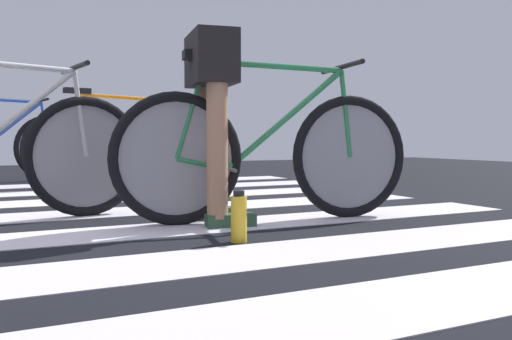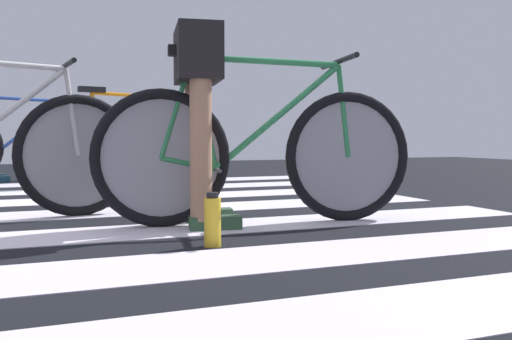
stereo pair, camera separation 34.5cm
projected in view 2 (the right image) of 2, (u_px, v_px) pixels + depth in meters
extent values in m
cube|color=black|center=(48.00, 221.00, 3.10)|extent=(18.00, 14.00, 0.02)
cube|color=silver|center=(95.00, 273.00, 1.88)|extent=(5.20, 0.44, 0.00)
cube|color=silver|center=(60.00, 237.00, 2.55)|extent=(5.20, 0.44, 0.00)
cube|color=silver|center=(49.00, 215.00, 3.26)|extent=(5.20, 0.44, 0.00)
cube|color=silver|center=(54.00, 201.00, 3.95)|extent=(5.20, 0.44, 0.00)
cube|color=silver|center=(56.00, 191.00, 4.67)|extent=(5.20, 0.44, 0.00)
cube|color=silver|center=(63.00, 184.00, 5.41)|extent=(5.20, 0.44, 0.00)
torus|color=black|center=(162.00, 158.00, 2.81)|extent=(0.72, 0.17, 0.72)
torus|color=black|center=(348.00, 157.00, 3.03)|extent=(0.72, 0.17, 0.72)
cylinder|color=gray|center=(162.00, 158.00, 2.81)|extent=(0.60, 0.10, 0.61)
cylinder|color=gray|center=(348.00, 157.00, 3.03)|extent=(0.60, 0.10, 0.61)
cylinder|color=#2C804C|center=(267.00, 61.00, 2.90)|extent=(0.80, 0.16, 0.05)
cylinder|color=#2C804C|center=(278.00, 116.00, 2.93)|extent=(0.70, 0.14, 0.59)
cylinder|color=#2C804C|center=(204.00, 114.00, 2.85)|extent=(0.16, 0.06, 0.59)
cylinder|color=#2C804C|center=(189.00, 164.00, 2.84)|extent=(0.29, 0.07, 0.09)
cylinder|color=#2C804C|center=(177.00, 108.00, 2.81)|extent=(0.19, 0.05, 0.53)
cylinder|color=#2C804C|center=(344.00, 111.00, 3.00)|extent=(0.09, 0.04, 0.50)
cube|color=black|center=(192.00, 51.00, 2.81)|extent=(0.25, 0.13, 0.05)
cylinder|color=black|center=(339.00, 62.00, 2.98)|extent=(0.11, 0.52, 0.03)
cylinder|color=#4C4C51|center=(216.00, 169.00, 2.88)|extent=(0.07, 0.34, 0.02)
cylinder|color=#A87A5B|center=(196.00, 127.00, 2.98)|extent=(0.11, 0.11, 0.94)
cylinder|color=#A87A5B|center=(201.00, 126.00, 2.71)|extent=(0.11, 0.11, 0.94)
cube|color=black|center=(198.00, 55.00, 2.82)|extent=(0.28, 0.44, 0.28)
cube|color=#2C4B32|center=(209.00, 215.00, 3.02)|extent=(0.27, 0.14, 0.07)
cube|color=#2C4B32|center=(216.00, 223.00, 2.75)|extent=(0.27, 0.14, 0.07)
torus|color=black|center=(78.00, 156.00, 3.21)|extent=(0.72, 0.15, 0.72)
cylinder|color=gray|center=(78.00, 156.00, 3.21)|extent=(0.60, 0.09, 0.61)
cylinder|color=#BBBDBD|center=(2.00, 117.00, 3.00)|extent=(0.70, 0.13, 0.59)
cylinder|color=#BBBDBD|center=(72.00, 113.00, 3.18)|extent=(0.09, 0.04, 0.50)
cylinder|color=black|center=(66.00, 66.00, 3.15)|extent=(0.10, 0.52, 0.03)
torus|color=black|center=(75.00, 149.00, 5.03)|extent=(0.72, 0.18, 0.72)
torus|color=black|center=(179.00, 148.00, 5.55)|extent=(0.72, 0.18, 0.72)
cylinder|color=gray|center=(75.00, 149.00, 5.03)|extent=(0.60, 0.11, 0.61)
cylinder|color=gray|center=(179.00, 148.00, 5.55)|extent=(0.60, 0.11, 0.61)
cylinder|color=orange|center=(134.00, 95.00, 5.29)|extent=(0.80, 0.17, 0.05)
cylinder|color=orange|center=(140.00, 126.00, 5.34)|extent=(0.70, 0.15, 0.59)
cylinder|color=orange|center=(99.00, 124.00, 5.13)|extent=(0.16, 0.06, 0.59)
cylinder|color=orange|center=(91.00, 152.00, 5.11)|extent=(0.29, 0.07, 0.09)
cylinder|color=orange|center=(84.00, 121.00, 5.06)|extent=(0.19, 0.06, 0.53)
cylinder|color=orange|center=(176.00, 123.00, 5.52)|extent=(0.09, 0.04, 0.50)
cube|color=black|center=(92.00, 89.00, 5.08)|extent=(0.25, 0.13, 0.05)
cylinder|color=black|center=(173.00, 96.00, 5.49)|extent=(0.11, 0.52, 0.03)
cylinder|color=#4C4C51|center=(106.00, 155.00, 5.18)|extent=(0.08, 0.34, 0.02)
torus|color=black|center=(70.00, 147.00, 6.06)|extent=(0.72, 0.18, 0.72)
cylinder|color=gray|center=(70.00, 147.00, 6.06)|extent=(0.60, 0.11, 0.61)
cylinder|color=#2D52B1|center=(24.00, 99.00, 5.80)|extent=(0.80, 0.17, 0.05)
cylinder|color=#2D52B1|center=(30.00, 127.00, 5.85)|extent=(0.70, 0.15, 0.59)
cylinder|color=#2D52B1|center=(66.00, 124.00, 6.03)|extent=(0.09, 0.04, 0.50)
cylinder|color=black|center=(63.00, 99.00, 6.00)|extent=(0.11, 0.52, 0.03)
cylinder|color=gold|center=(213.00, 222.00, 2.33)|extent=(0.07, 0.07, 0.21)
cylinder|color=black|center=(213.00, 195.00, 2.32)|extent=(0.05, 0.05, 0.02)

